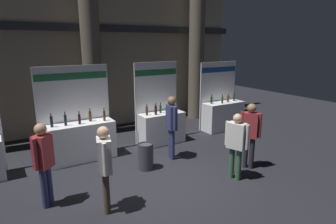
{
  "coord_description": "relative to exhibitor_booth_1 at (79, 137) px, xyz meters",
  "views": [
    {
      "loc": [
        -2.85,
        -5.2,
        3.12
      ],
      "look_at": [
        0.64,
        0.48,
        1.49
      ],
      "focal_mm": 30.38,
      "sensor_mm": 36.0,
      "label": 1
    }
  ],
  "objects": [
    {
      "name": "visitor_4",
      "position": [
        2.16,
        -1.25,
        0.4
      ],
      "size": [
        0.27,
        0.54,
        1.74
      ],
      "rotation": [
        0.0,
        0.0,
        4.52
      ],
      "color": "navy",
      "rests_on": "ground_plane"
    },
    {
      "name": "hall_colonnade",
      "position": [
        1.08,
        2.61,
        2.61
      ],
      "size": [
        12.56,
        1.24,
        6.56
      ],
      "color": "tan",
      "rests_on": "ground_plane"
    },
    {
      "name": "exhibitor_booth_3",
      "position": [
        5.22,
        0.11,
        -0.02
      ],
      "size": [
        1.63,
        0.66,
        2.45
      ],
      "color": "white",
      "rests_on": "ground_plane"
    },
    {
      "name": "visitor_0",
      "position": [
        3.51,
        -2.78,
        0.35
      ],
      "size": [
        0.36,
        0.44,
        1.68
      ],
      "rotation": [
        0.0,
        0.0,
        2.17
      ],
      "color": "#23232D",
      "rests_on": "ground_plane"
    },
    {
      "name": "visitor_2",
      "position": [
        -0.23,
        -2.74,
        0.37
      ],
      "size": [
        0.35,
        0.55,
        1.67
      ],
      "rotation": [
        0.0,
        0.0,
        4.42
      ],
      "color": "#47382D",
      "rests_on": "ground_plane"
    },
    {
      "name": "visitor_1",
      "position": [
        2.78,
        -3.04,
        0.31
      ],
      "size": [
        0.36,
        0.55,
        1.58
      ],
      "rotation": [
        0.0,
        0.0,
        1.91
      ],
      "color": "#33563D",
      "rests_on": "ground_plane"
    },
    {
      "name": "exhibitor_booth_2",
      "position": [
        2.56,
        0.02,
        -0.02
      ],
      "size": [
        1.49,
        0.66,
        2.54
      ],
      "color": "white",
      "rests_on": "ground_plane"
    },
    {
      "name": "trash_bin",
      "position": [
        1.25,
        -1.48,
        -0.3
      ],
      "size": [
        0.39,
        0.39,
        0.67
      ],
      "color": "#38383D",
      "rests_on": "ground_plane"
    },
    {
      "name": "visitor_3",
      "position": [
        -1.16,
        -1.97,
        0.36
      ],
      "size": [
        0.4,
        0.4,
        1.68
      ],
      "rotation": [
        0.0,
        0.0,
        0.74
      ],
      "color": "navy",
      "rests_on": "ground_plane"
    },
    {
      "name": "ground_plane",
      "position": [
        1.08,
        -2.25,
        -0.63
      ],
      "size": [
        25.12,
        25.12,
        0.0
      ],
      "primitive_type": "plane",
      "color": "black"
    },
    {
      "name": "exhibitor_booth_1",
      "position": [
        0.0,
        0.0,
        0.0
      ],
      "size": [
        1.94,
        0.66,
        2.53
      ],
      "color": "white",
      "rests_on": "ground_plane"
    }
  ]
}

